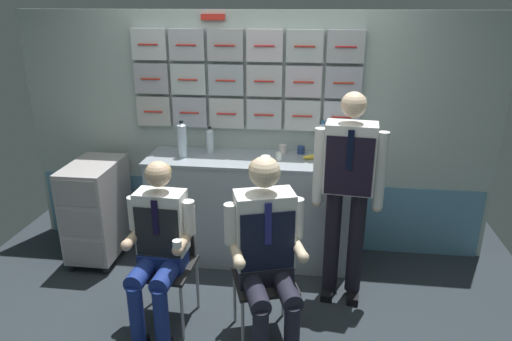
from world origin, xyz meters
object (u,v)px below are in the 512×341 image
Objects in this scene: folding_chair_right at (262,262)px; crew_member_standing at (348,183)px; service_trolley at (97,208)px; water_bottle_short at (322,139)px; crew_member_right at (267,247)px; coffee_cup_spare at (301,150)px; folding_chair_left at (168,250)px; crew_member_left at (158,243)px; snack_banana at (312,157)px.

folding_chair_right is 0.52× the size of crew_member_standing.
water_bottle_short reaches higher than service_trolley.
water_bottle_short is (1.96, 0.35, 0.62)m from service_trolley.
coffee_cup_spare is at bearing 82.79° from crew_member_right.
crew_member_left reaches higher than folding_chair_left.
crew_member_right is 4.41× the size of water_bottle_short.
crew_member_standing is at bearing -63.15° from snack_banana.
folding_chair_left is at bearing 173.55° from folding_chair_right.
folding_chair_right is 12.97× the size of coffee_cup_spare.
crew_member_standing reaches higher than folding_chair_left.
service_trolley is 2.08m from water_bottle_short.
coffee_cup_spare reaches higher than folding_chair_left.
coffee_cup_spare is at bearing 79.48° from folding_chair_right.
folding_chair_right is at bearing -26.79° from service_trolley.
coffee_cup_spare is (-0.18, -0.00, -0.11)m from water_bottle_short.
folding_chair_left is at bearing -135.47° from water_bottle_short.
crew_member_standing is 9.49× the size of snack_banana.
snack_banana is at bearing -119.73° from water_bottle_short.
crew_member_left is at bearing 175.15° from crew_member_right.
crew_member_left is (-0.01, -0.16, 0.15)m from folding_chair_left.
coffee_cup_spare reaches higher than service_trolley.
water_bottle_short is 0.21m from coffee_cup_spare.
coffee_cup_spare is (1.78, 0.35, 0.51)m from service_trolley.
crew_member_standing is (0.58, 0.47, 0.44)m from folding_chair_right.
water_bottle_short is at bearing 10.05° from service_trolley.
water_bottle_short reaches higher than folding_chair_left.
folding_chair_left is 1.40m from crew_member_standing.
folding_chair_left is 1.47m from coffee_cup_spare.
crew_member_standing is (2.15, -0.33, 0.48)m from service_trolley.
coffee_cup_spare reaches higher than folding_chair_right.
crew_member_right is at bearing -130.96° from crew_member_standing.
crew_member_left reaches higher than service_trolley.
crew_member_right is 1.38m from water_bottle_short.
crew_member_left is at bearing -132.83° from snack_banana.
coffee_cup_spare is at bearing 126.03° from snack_banana.
crew_member_right is (0.75, -0.06, 0.06)m from crew_member_left.
crew_member_left is at bearing -92.63° from folding_chair_left.
service_trolley is 1.14m from folding_chair_left.
folding_chair_left is 0.69× the size of crew_member_left.
service_trolley is 2.23m from crew_member_standing.
water_bottle_short is at bearing 75.12° from crew_member_right.
water_bottle_short is (0.39, 1.14, 0.57)m from folding_chair_right.
service_trolley is 13.64× the size of coffee_cup_spare.
crew_member_standing is at bearing 38.67° from folding_chair_right.
water_bottle_short is 0.20m from snack_banana.
folding_chair_left is 1.43m from snack_banana.
coffee_cup_spare is at bearing 118.88° from crew_member_standing.
crew_member_right is at bearing -71.91° from folding_chair_right.
folding_chair_right is 1.25m from coffee_cup_spare.
folding_chair_right is 1.14m from snack_banana.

